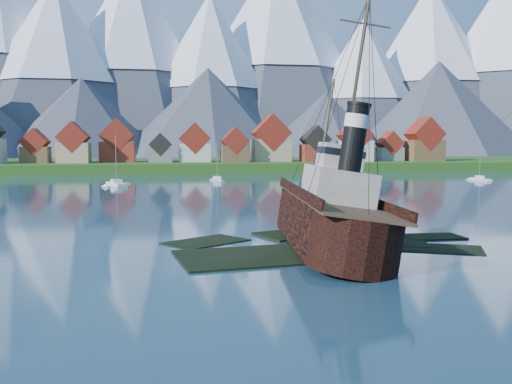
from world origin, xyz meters
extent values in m
plane|color=#1C3C50|center=(0.00, 0.00, 0.00)|extent=(1400.00, 1400.00, 0.00)
cube|color=black|center=(-3.00, -2.00, -0.32)|extent=(19.08, 11.42, 1.00)
cube|color=black|center=(6.00, 4.00, -0.38)|extent=(15.15, 9.76, 1.00)
cube|color=black|center=(2.00, 9.00, -0.28)|extent=(11.45, 9.06, 1.00)
cube|color=black|center=(12.00, -1.00, -0.42)|extent=(10.27, 8.34, 1.00)
cube|color=black|center=(-9.00, 6.00, -0.40)|extent=(9.42, 8.68, 1.00)
cube|color=black|center=(15.00, 5.00, -0.35)|extent=(6.00, 4.00, 1.00)
cube|color=#164012|center=(0.00, 170.00, 0.00)|extent=(600.00, 80.00, 3.20)
cube|color=#3F3D38|center=(0.00, 132.00, 0.00)|extent=(600.00, 2.50, 2.00)
cube|color=brown|center=(-56.00, 153.00, 5.75)|extent=(9.00, 8.00, 5.50)
cube|color=maroon|center=(-56.00, 153.00, 10.12)|extent=(9.16, 8.16, 9.16)
cube|color=tan|center=(-43.00, 150.00, 6.40)|extent=(10.50, 9.00, 6.80)
cube|color=maroon|center=(-43.00, 150.00, 11.69)|extent=(10.69, 9.18, 10.69)
cube|color=maroon|center=(-29.00, 156.00, 6.60)|extent=(12.00, 8.50, 7.20)
cube|color=maroon|center=(-29.00, 156.00, 12.36)|extent=(12.22, 8.67, 12.22)
cube|color=slate|center=(-14.00, 151.00, 5.40)|extent=(8.00, 7.00, 4.80)
cube|color=black|center=(-14.00, 151.00, 9.24)|extent=(8.15, 7.14, 8.15)
cube|color=beige|center=(-2.00, 154.00, 6.20)|extent=(11.00, 9.50, 6.40)
cube|color=maroon|center=(-2.00, 154.00, 11.38)|extent=(11.20, 9.69, 11.20)
cube|color=brown|center=(12.00, 150.00, 5.90)|extent=(9.50, 8.00, 5.80)
cube|color=maroon|center=(12.00, 150.00, 10.51)|extent=(9.67, 8.16, 9.67)
cube|color=tan|center=(26.00, 155.00, 7.00)|extent=(13.50, 10.00, 8.00)
cube|color=maroon|center=(26.00, 155.00, 13.43)|extent=(13.75, 10.20, 13.75)
cube|color=maroon|center=(42.00, 152.00, 6.10)|extent=(10.00, 8.50, 6.20)
cube|color=black|center=(42.00, 152.00, 11.00)|extent=(10.18, 8.67, 10.18)
cube|color=beige|center=(56.00, 149.00, 6.75)|extent=(11.50, 9.00, 7.50)
cube|color=maroon|center=(56.00, 149.00, 12.57)|extent=(11.71, 9.18, 11.71)
cube|color=slate|center=(71.00, 153.00, 5.50)|extent=(9.00, 7.50, 5.00)
cube|color=maroon|center=(71.00, 153.00, 9.62)|extent=(9.16, 7.65, 9.16)
cube|color=brown|center=(84.00, 151.00, 6.90)|extent=(12.50, 10.00, 7.80)
cube|color=maroon|center=(84.00, 151.00, 13.05)|extent=(12.73, 10.20, 12.73)
cone|color=#2D333D|center=(-100.00, 455.00, 73.00)|extent=(180.00, 180.00, 150.00)
cone|color=white|center=(-100.00, 455.00, 103.00)|extent=(111.60, 111.60, 90.00)
cone|color=#2D333D|center=(-40.00, 495.00, 88.00)|extent=(210.00, 210.00, 180.00)
cone|color=white|center=(-40.00, 495.00, 124.00)|extent=(130.20, 130.20, 108.00)
cone|color=#2D333D|center=(30.00, 470.00, 70.50)|extent=(170.00, 170.00, 145.00)
cone|color=white|center=(30.00, 470.00, 99.50)|extent=(105.40, 105.40, 87.00)
cone|color=#2D333D|center=(100.00, 515.00, 98.00)|extent=(240.00, 240.00, 200.00)
cone|color=white|center=(100.00, 515.00, 138.00)|extent=(148.80, 148.80, 120.00)
cone|color=#2D333D|center=(170.00, 460.00, 60.50)|extent=(150.00, 150.00, 125.00)
cone|color=white|center=(170.00, 460.00, 85.50)|extent=(93.00, 93.00, 75.00)
cone|color=#2D333D|center=(250.00, 490.00, 83.00)|extent=(200.00, 200.00, 170.00)
cone|color=white|center=(250.00, 490.00, 117.00)|extent=(124.00, 124.00, 102.00)
cone|color=#2D333D|center=(330.00, 475.00, 93.00)|extent=(230.00, 230.00, 190.00)
cone|color=#2D333D|center=(-70.00, 374.00, 27.00)|extent=(120.00, 120.00, 58.00)
cone|color=#2D333D|center=(20.00, 369.00, 31.00)|extent=(136.00, 136.00, 66.00)
cone|color=#2D333D|center=(110.00, 373.00, 23.00)|extent=(110.00, 110.00, 50.00)
cone|color=#2D333D|center=(200.00, 370.00, 35.50)|extent=(150.00, 150.00, 75.00)
cube|color=black|center=(2.05, 1.13, 2.31)|extent=(7.19, 20.71, 4.31)
cone|color=black|center=(2.05, 14.56, 2.31)|extent=(7.19, 7.19, 7.19)
cylinder|color=black|center=(2.05, -9.23, 2.31)|extent=(7.19, 7.19, 4.31)
cube|color=#4C3826|center=(2.05, 1.13, 4.57)|extent=(7.05, 27.32, 0.26)
cube|color=black|center=(-1.41, 1.13, 5.03)|extent=(0.21, 26.46, 0.92)
cube|color=black|center=(5.50, 1.13, 5.03)|extent=(0.21, 26.46, 0.92)
cube|color=#ADA89E|center=(2.05, -0.42, 6.11)|extent=(5.34, 8.73, 3.08)
cube|color=#ADA89E|center=(2.05, 0.61, 8.78)|extent=(3.70, 4.11, 2.26)
cylinder|color=black|center=(2.05, -3.81, 10.53)|extent=(1.95, 1.95, 5.75)
cylinder|color=silver|center=(2.05, -3.81, 11.96)|extent=(2.05, 2.05, 1.13)
cylinder|color=#473828|center=(2.05, 9.34, 10.83)|extent=(0.29, 0.29, 12.33)
cylinder|color=#473828|center=(2.05, -1.44, 16.59)|extent=(0.33, 0.33, 13.35)
cube|color=white|center=(-23.82, 83.58, 0.11)|extent=(5.57, 9.68, 1.26)
cube|color=white|center=(-23.82, 83.58, 1.10)|extent=(2.89, 3.22, 0.74)
cylinder|color=gray|center=(-23.82, 83.58, 6.20)|extent=(0.15, 0.15, 10.93)
cube|color=white|center=(68.65, 86.55, 0.09)|extent=(3.69, 8.29, 1.14)
cube|color=white|center=(68.65, 86.55, 0.99)|extent=(2.21, 2.58, 0.66)
cylinder|color=gray|center=(68.65, 86.55, 5.58)|extent=(0.13, 0.13, 9.84)
cube|color=white|center=(0.57, 95.44, 0.09)|extent=(3.39, 9.26, 1.09)
cube|color=white|center=(0.57, 95.44, 0.95)|extent=(2.30, 2.77, 0.63)
cylinder|color=gray|center=(0.57, 95.44, 5.34)|extent=(0.13, 0.13, 9.41)
camera|label=1|loc=(-13.14, -50.89, 10.06)|focal=40.00mm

